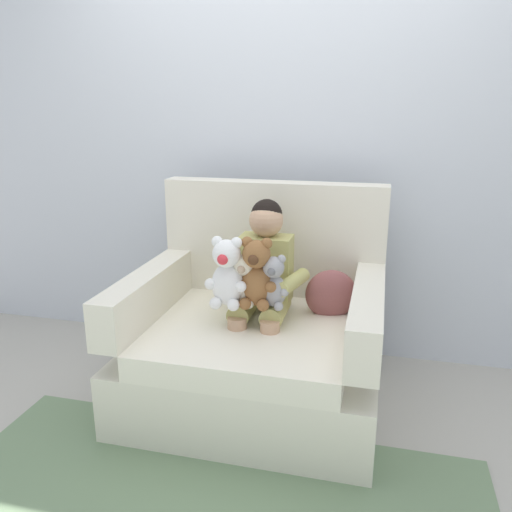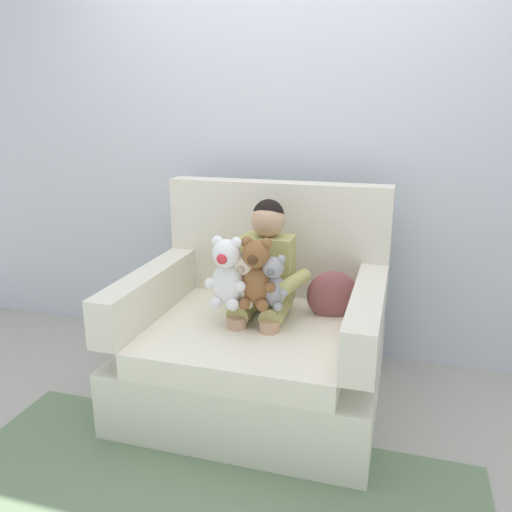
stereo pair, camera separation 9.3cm
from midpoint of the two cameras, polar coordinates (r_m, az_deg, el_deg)
name	(u,v)px [view 1 (the left image)]	position (r m, az deg, el deg)	size (l,w,h in m)	color
ground_plane	(255,402)	(2.78, -1.14, -15.81)	(8.00, 8.00, 0.00)	#ADA89E
back_wall	(286,137)	(3.08, 2.43, 13.02)	(6.00, 0.10, 2.60)	silver
armchair	(257,340)	(2.66, -0.87, -9.23)	(1.22, 1.02, 1.08)	silver
seated_child	(263,275)	(2.57, -0.26, -2.11)	(0.45, 0.39, 0.82)	tan
plush_grey	(274,283)	(2.40, 0.84, -3.00)	(0.15, 0.13, 0.26)	#9E9EA3
plush_cream	(244,281)	(2.43, -2.42, -2.74)	(0.16, 0.13, 0.26)	silver
plush_white	(227,274)	(2.41, -4.32, -2.05)	(0.20, 0.16, 0.34)	white
plush_brown	(257,275)	(2.40, -1.04, -2.10)	(0.20, 0.16, 0.34)	brown
throw_pillow	(331,295)	(2.64, 7.28, -4.25)	(0.26, 0.12, 0.26)	#8C4C4C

